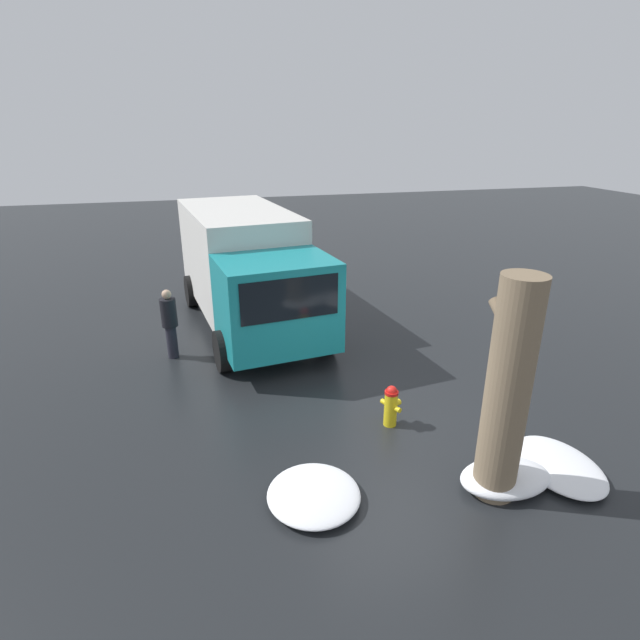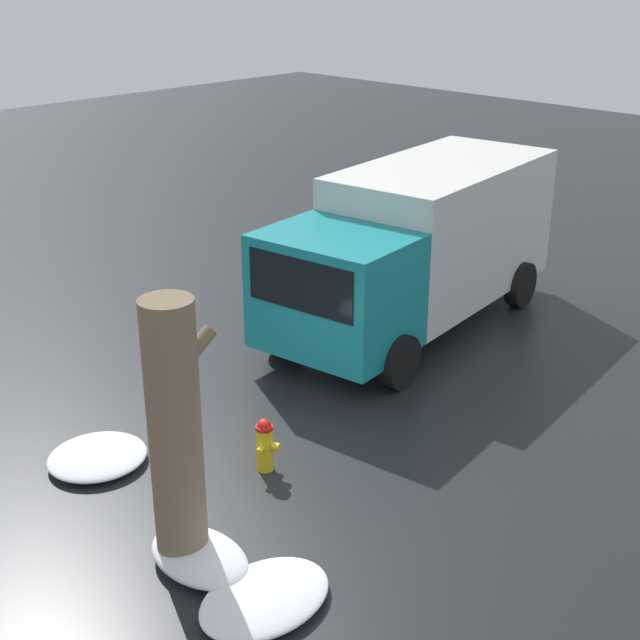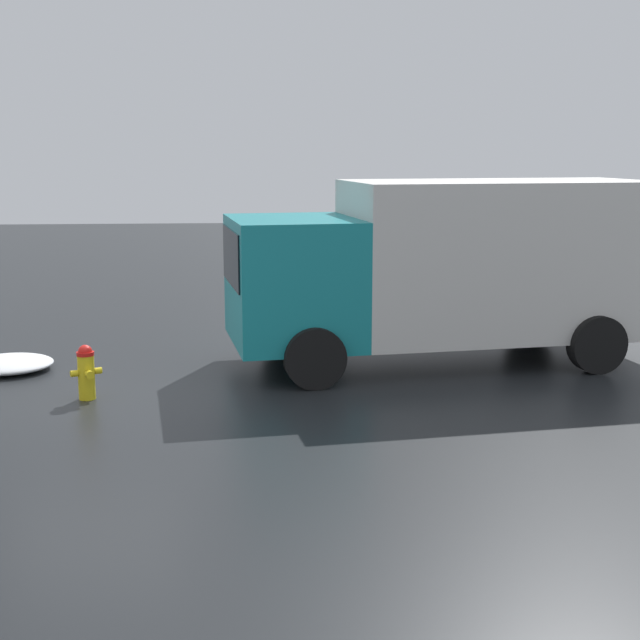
{
  "view_description": "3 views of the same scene",
  "coord_description": "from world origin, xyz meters",
  "px_view_note": "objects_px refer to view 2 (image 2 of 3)",
  "views": [
    {
      "loc": [
        -6.96,
        3.1,
        4.94
      ],
      "look_at": [
        2.6,
        0.59,
        1.06
      ],
      "focal_mm": 28.0,
      "sensor_mm": 36.0,
      "label": 1
    },
    {
      "loc": [
        -6.9,
        -7.82,
        6.55
      ],
      "look_at": [
        2.25,
        1.16,
        1.19
      ],
      "focal_mm": 50.0,
      "sensor_mm": 36.0,
      "label": 2
    },
    {
      "loc": [
        2.24,
        -12.11,
        3.39
      ],
      "look_at": [
        3.34,
        1.31,
        0.81
      ],
      "focal_mm": 50.0,
      "sensor_mm": 36.0,
      "label": 3
    }
  ],
  "objects_px": {
    "tree_trunk": "(176,437)",
    "pedestrian": "(281,276)",
    "delivery_truck": "(418,242)",
    "fire_hydrant": "(265,444)"
  },
  "relations": [
    {
      "from": "fire_hydrant",
      "to": "pedestrian",
      "type": "xyz_separation_m",
      "value": [
        3.81,
        3.73,
        0.48
      ]
    },
    {
      "from": "tree_trunk",
      "to": "pedestrian",
      "type": "bearing_deg",
      "value": 37.86
    },
    {
      "from": "tree_trunk",
      "to": "pedestrian",
      "type": "relative_size",
      "value": 2.02
    },
    {
      "from": "fire_hydrant",
      "to": "pedestrian",
      "type": "height_order",
      "value": "pedestrian"
    },
    {
      "from": "tree_trunk",
      "to": "pedestrian",
      "type": "distance_m",
      "value": 7.38
    },
    {
      "from": "pedestrian",
      "to": "fire_hydrant",
      "type": "bearing_deg",
      "value": -54.96
    },
    {
      "from": "tree_trunk",
      "to": "pedestrian",
      "type": "height_order",
      "value": "tree_trunk"
    },
    {
      "from": "tree_trunk",
      "to": "delivery_truck",
      "type": "bearing_deg",
      "value": 19.11
    },
    {
      "from": "delivery_truck",
      "to": "pedestrian",
      "type": "bearing_deg",
      "value": 32.91
    },
    {
      "from": "tree_trunk",
      "to": "fire_hydrant",
      "type": "bearing_deg",
      "value": 21.48
    }
  ]
}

